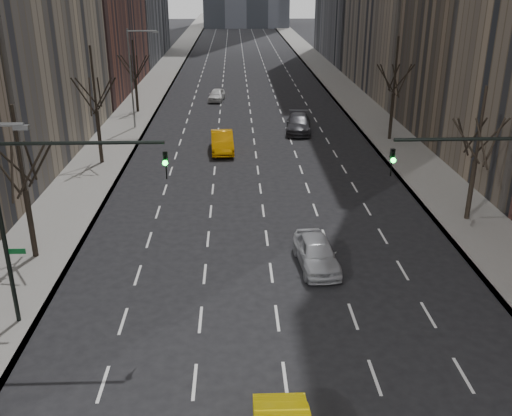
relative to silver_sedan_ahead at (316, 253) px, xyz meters
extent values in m
cube|color=slate|center=(-14.53, 53.44, -0.70)|extent=(4.50, 320.00, 0.15)
cube|color=slate|center=(9.97, 53.44, -0.70)|extent=(4.50, 320.00, 0.15)
cylinder|color=black|center=(-14.28, 1.44, 1.16)|extent=(0.28, 0.28, 3.57)
cylinder|color=black|center=(-14.28, 1.44, 5.07)|extent=(0.16, 0.16, 4.25)
cylinder|color=black|center=(-14.13, 2.29, 4.18)|extent=(0.42, 1.80, 2.52)
cylinder|color=black|center=(-13.47, 1.73, 4.18)|extent=(1.74, 0.72, 2.52)
cylinder|color=black|center=(-13.62, 0.88, 4.18)|extent=(1.46, 1.25, 2.52)
cylinder|color=black|center=(-14.42, 0.59, 4.18)|extent=(0.42, 1.80, 2.52)
cylinder|color=black|center=(-15.08, 1.14, 4.18)|extent=(1.74, 0.72, 2.52)
cylinder|color=black|center=(-14.93, 1.99, 4.18)|extent=(1.46, 1.25, 2.52)
cylinder|color=black|center=(-14.28, 17.44, 1.37)|extent=(0.28, 0.28, 3.99)
cylinder|color=black|center=(-14.28, 17.44, 5.74)|extent=(0.16, 0.16, 4.75)
cylinder|color=black|center=(-14.13, 18.29, 4.60)|extent=(0.42, 1.80, 2.52)
cylinder|color=black|center=(-13.47, 17.73, 4.60)|extent=(1.74, 0.72, 2.52)
cylinder|color=black|center=(-13.62, 16.88, 4.60)|extent=(1.46, 1.25, 2.52)
cylinder|color=black|center=(-14.42, 16.59, 4.60)|extent=(0.42, 1.80, 2.52)
cylinder|color=black|center=(-15.08, 17.14, 4.60)|extent=(1.74, 0.72, 2.52)
cylinder|color=black|center=(-14.93, 17.99, 4.60)|extent=(1.46, 1.25, 2.52)
cylinder|color=black|center=(-14.28, 35.44, 1.06)|extent=(0.28, 0.28, 3.36)
cylinder|color=black|center=(-14.28, 35.44, 4.74)|extent=(0.16, 0.16, 4.00)
cylinder|color=black|center=(-14.13, 36.29, 3.97)|extent=(0.42, 1.80, 2.52)
cylinder|color=black|center=(-13.47, 35.73, 3.97)|extent=(1.74, 0.72, 2.52)
cylinder|color=black|center=(-13.62, 34.88, 3.97)|extent=(1.46, 1.25, 2.52)
cylinder|color=black|center=(-14.42, 34.59, 3.97)|extent=(0.42, 1.80, 2.52)
cylinder|color=black|center=(-15.08, 35.14, 3.97)|extent=(1.74, 0.72, 2.52)
cylinder|color=black|center=(-14.93, 35.99, 3.97)|extent=(1.46, 1.25, 2.52)
cylinder|color=black|center=(9.72, 5.44, 1.16)|extent=(0.28, 0.28, 3.57)
cylinder|color=black|center=(9.72, 5.44, 5.07)|extent=(0.16, 0.16, 4.25)
cylinder|color=black|center=(9.87, 6.29, 4.18)|extent=(0.42, 1.80, 2.52)
cylinder|color=black|center=(10.53, 5.73, 4.18)|extent=(1.74, 0.72, 2.52)
cylinder|color=black|center=(10.38, 4.88, 4.18)|extent=(1.46, 1.25, 2.52)
cylinder|color=black|center=(9.58, 4.59, 4.18)|extent=(0.42, 1.80, 2.52)
cylinder|color=black|center=(8.92, 5.14, 4.18)|extent=(1.74, 0.72, 2.52)
cylinder|color=black|center=(9.07, 5.99, 4.18)|extent=(1.46, 1.25, 2.52)
cylinder|color=black|center=(9.72, 23.44, 1.37)|extent=(0.28, 0.28, 3.99)
cylinder|color=black|center=(9.72, 23.44, 5.74)|extent=(0.16, 0.16, 4.75)
cylinder|color=black|center=(9.87, 24.29, 4.60)|extent=(0.42, 1.80, 2.52)
cylinder|color=black|center=(10.53, 23.73, 4.60)|extent=(1.74, 0.72, 2.52)
cylinder|color=black|center=(10.38, 22.88, 4.60)|extent=(1.46, 1.25, 2.52)
cylinder|color=black|center=(9.58, 22.59, 4.60)|extent=(0.42, 1.80, 2.52)
cylinder|color=black|center=(8.92, 23.14, 4.60)|extent=(1.74, 0.72, 2.52)
cylinder|color=black|center=(9.07, 23.99, 4.60)|extent=(1.46, 1.25, 2.52)
cylinder|color=black|center=(-13.08, -4.56, 3.38)|extent=(0.18, 0.18, 8.00)
cylinder|color=black|center=(-9.83, -4.56, 6.98)|extent=(6.50, 0.14, 0.14)
imported|color=black|center=(-6.58, -4.56, 6.08)|extent=(0.18, 0.22, 1.10)
sphere|color=#0CFF33|center=(-6.58, -4.74, 6.23)|extent=(0.20, 0.20, 0.20)
cube|color=#0C5926|center=(-12.68, -4.56, 2.58)|extent=(0.70, 0.04, 0.22)
cylinder|color=black|center=(5.27, -4.56, 6.98)|extent=(6.50, 0.14, 0.14)
imported|color=black|center=(2.02, -4.56, 6.08)|extent=(0.18, 0.22, 1.10)
sphere|color=#0CFF33|center=(2.02, -4.74, 6.23)|extent=(0.20, 0.20, 0.20)
cube|color=slate|center=(-10.98, -6.56, 8.08)|extent=(0.50, 0.22, 0.15)
cylinder|color=slate|center=(-13.48, 28.44, 3.88)|extent=(0.16, 0.16, 9.00)
cylinder|color=slate|center=(-12.18, 28.44, 8.18)|extent=(2.60, 0.14, 0.14)
cube|color=slate|center=(-10.98, 28.44, 8.08)|extent=(0.50, 0.22, 0.15)
imported|color=#A3A5AB|center=(0.00, 0.00, 0.00)|extent=(2.17, 4.66, 1.54)
imported|color=#F89B05|center=(-5.02, 20.44, 0.07)|extent=(2.05, 5.17, 1.68)
imported|color=#2F2F34|center=(1.96, 26.58, 0.03)|extent=(2.85, 5.77, 1.61)
imported|color=white|center=(-6.01, 41.42, -0.08)|extent=(2.09, 4.20, 1.38)
camera|label=1|loc=(-3.95, -25.17, 12.66)|focal=40.00mm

